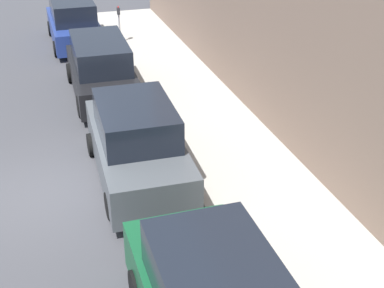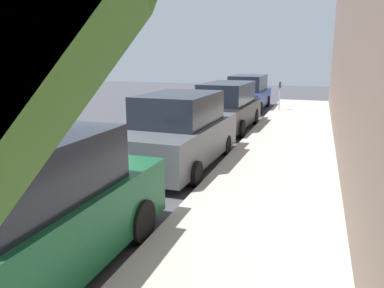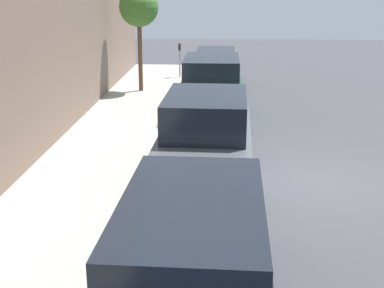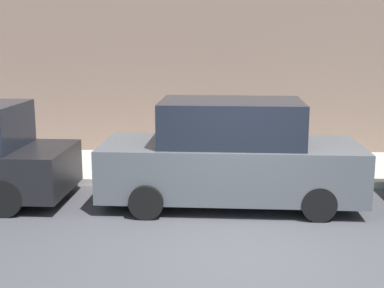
{
  "view_description": "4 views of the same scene",
  "coord_description": "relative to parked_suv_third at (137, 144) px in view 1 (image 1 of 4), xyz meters",
  "views": [
    {
      "loc": [
        0.25,
        -11.19,
        7.06
      ],
      "look_at": [
        3.63,
        -0.41,
        1.0
      ],
      "focal_mm": 50.0,
      "sensor_mm": 36.0,
      "label": 1
    },
    {
      "loc": [
        5.89,
        -9.16,
        2.96
      ],
      "look_at": [
        3.24,
        -1.34,
        1.0
      ],
      "focal_mm": 35.0,
      "sensor_mm": 36.0,
      "label": 2
    },
    {
      "loc": [
        2.07,
        11.36,
        4.34
      ],
      "look_at": [
        2.67,
        0.55,
        1.0
      ],
      "focal_mm": 50.0,
      "sensor_mm": 36.0,
      "label": 3
    },
    {
      "loc": [
        -7.42,
        0.46,
        3.11
      ],
      "look_at": [
        3.16,
        0.87,
        1.0
      ],
      "focal_mm": 50.0,
      "sensor_mm": 36.0,
      "label": 4
    }
  ],
  "objects": [
    {
      "name": "ground_plane",
      "position": [
        -2.39,
        -0.12,
        -0.93
      ],
      "size": [
        60.0,
        60.0,
        0.0
      ],
      "primitive_type": "plane",
      "color": "#424247"
    },
    {
      "name": "parked_suv_third",
      "position": [
        0.0,
        0.0,
        0.0
      ],
      "size": [
        2.1,
        4.86,
        1.98
      ],
      "color": "#4C5156",
      "rests_on": "ground_plane"
    },
    {
      "name": "parked_minivan_fifth",
      "position": [
        -0.24,
        11.53,
        -0.01
      ],
      "size": [
        2.02,
        4.91,
        1.9
      ],
      "color": "navy",
      "rests_on": "ground_plane"
    },
    {
      "name": "parking_meter_far",
      "position": [
        1.56,
        10.68,
        0.14
      ],
      "size": [
        0.11,
        0.15,
        1.51
      ],
      "color": "#ADADB2",
      "rests_on": "sidewalk"
    },
    {
      "name": "sidewalk",
      "position": [
        2.6,
        -0.12,
        -0.86
      ],
      "size": [
        2.99,
        32.0,
        0.15
      ],
      "color": "#B2ADA3",
      "rests_on": "ground_plane"
    },
    {
      "name": "parked_minivan_fourth",
      "position": [
        -0.01,
        5.52,
        -0.01
      ],
      "size": [
        2.02,
        4.95,
        1.9
      ],
      "color": "black",
      "rests_on": "ground_plane"
    }
  ]
}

